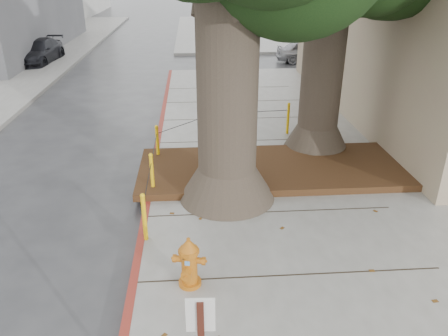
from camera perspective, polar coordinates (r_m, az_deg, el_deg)
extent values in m
plane|color=#28282B|center=(7.34, 4.54, -14.86)|extent=(140.00, 140.00, 0.00)
cube|color=slate|center=(36.53, 7.18, 17.44)|extent=(16.00, 20.00, 0.15)
cube|color=maroon|center=(9.34, -9.99, -5.08)|extent=(0.14, 26.00, 0.16)
cube|color=black|center=(10.63, 6.35, -0.05)|extent=(6.40, 2.60, 0.16)
cone|color=#4C3F33|center=(9.29, 0.41, -1.88)|extent=(2.04, 2.04, 0.70)
cylinder|color=#4C3F33|center=(8.57, 0.45, 10.33)|extent=(1.20, 1.20, 4.22)
cone|color=#4C3F33|center=(12.00, 11.93, 3.93)|extent=(1.77, 1.77, 0.70)
cylinder|color=#4C3F33|center=(11.50, 12.74, 12.43)|extent=(1.04, 1.04, 3.84)
cylinder|color=yellow|center=(7.96, -10.35, -6.44)|extent=(0.08, 0.08, 0.90)
sphere|color=yellow|center=(7.73, -10.61, -3.59)|extent=(0.09, 0.09, 0.09)
cylinder|color=yellow|center=(9.53, -9.37, -0.83)|extent=(0.08, 0.08, 0.90)
sphere|color=yellow|center=(9.35, -9.56, 1.66)|extent=(0.09, 0.09, 0.09)
cylinder|color=yellow|center=(11.18, -8.67, 3.17)|extent=(0.08, 0.08, 0.90)
sphere|color=yellow|center=(11.02, -8.82, 5.34)|extent=(0.09, 0.09, 0.09)
cylinder|color=yellow|center=(12.56, -1.36, 5.91)|extent=(0.08, 0.08, 0.90)
sphere|color=yellow|center=(12.42, -1.38, 7.87)|extent=(0.09, 0.09, 0.09)
cylinder|color=yellow|center=(13.03, 8.36, 6.36)|extent=(0.08, 0.08, 0.90)
sphere|color=yellow|center=(12.90, 8.48, 8.25)|extent=(0.09, 0.09, 0.09)
cylinder|color=black|center=(8.61, -9.94, -1.80)|extent=(0.02, 1.80, 0.02)
cylinder|color=black|center=(10.25, -9.09, 2.71)|extent=(0.02, 1.80, 0.02)
cylinder|color=black|center=(11.75, -4.86, 5.86)|extent=(1.51, 1.51, 0.02)
cylinder|color=black|center=(12.67, 3.62, 7.32)|extent=(2.20, 0.22, 0.02)
cylinder|color=#C36714|center=(7.08, -4.46, -14.66)|extent=(0.42, 0.42, 0.07)
cylinder|color=#C36714|center=(6.89, -4.54, -12.74)|extent=(0.29, 0.29, 0.55)
cylinder|color=#C36714|center=(6.72, -4.62, -10.79)|extent=(0.38, 0.38, 0.08)
cone|color=#C36714|center=(6.66, -4.66, -10.05)|extent=(0.36, 0.36, 0.16)
cylinder|color=#C36714|center=(6.60, -4.69, -9.34)|extent=(0.07, 0.07, 0.06)
cylinder|color=#C36714|center=(6.84, -5.78, -11.72)|extent=(0.17, 0.13, 0.10)
cylinder|color=#C36714|center=(6.78, -3.36, -11.97)|extent=(0.17, 0.13, 0.10)
cylinder|color=#C36714|center=(6.79, -4.79, -13.41)|extent=(0.17, 0.18, 0.14)
cube|color=#5999D8|center=(6.70, -4.82, -12.32)|extent=(0.08, 0.02, 0.08)
cube|color=silver|center=(3.50, -3.09, -18.63)|extent=(0.23, 0.03, 0.32)
imported|color=#95969A|center=(24.34, 11.05, 14.75)|extent=(3.53, 1.63, 1.17)
imported|color=maroon|center=(28.90, 23.44, 14.68)|extent=(3.35, 1.43, 1.07)
imported|color=black|center=(25.44, -23.19, 13.77)|extent=(2.04, 4.40, 1.25)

